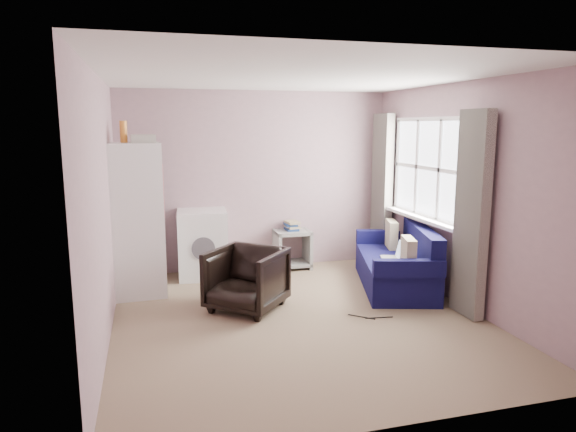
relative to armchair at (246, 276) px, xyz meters
name	(u,v)px	position (x,y,z in m)	size (l,w,h in m)	color
room	(300,202)	(0.50, -0.40, 0.87)	(3.84, 4.24, 2.54)	#887159
armchair	(246,276)	(0.00, 0.00, 0.00)	(0.74, 0.69, 0.76)	black
fridge	(136,219)	(-1.16, 0.89, 0.55)	(0.66, 0.65, 2.08)	white
washing_machine	(203,242)	(-0.33, 1.42, 0.09)	(0.69, 0.69, 0.91)	white
side_table	(291,246)	(0.95, 1.53, -0.06)	(0.50, 0.50, 0.68)	gray
sofa	(399,264)	(2.03, 0.32, -0.09)	(1.26, 1.91, 0.79)	#0F0E44
window_dressing	(420,200)	(2.26, 0.29, 0.73)	(0.17, 2.62, 2.18)	white
floor_cables	(370,317)	(1.22, -0.61, -0.37)	(0.44, 0.22, 0.01)	black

